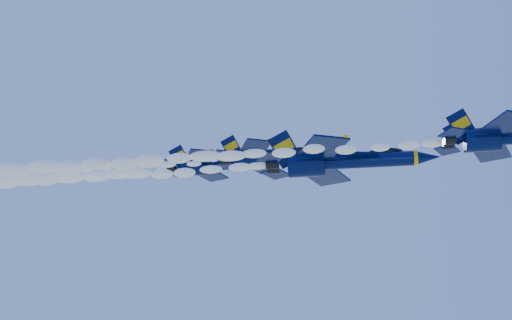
# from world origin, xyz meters

# --- Properties ---
(smoke_trail_jet_lead) EXTENTS (51.53, 1.81, 1.63)m
(smoke_trail_jet_lead) POSITION_xyz_m (-11.45, -11.87, 149.10)
(smoke_trail_jet_lead) COLOR white
(jet_second) EXTENTS (19.56, 16.05, 7.27)m
(jet_second) POSITION_xyz_m (4.33, -2.05, 151.76)
(jet_second) COLOR #030B36
(smoke_trail_jet_second) EXTENTS (51.53, 2.34, 2.10)m
(smoke_trail_jet_second) POSITION_xyz_m (-29.79, -2.05, 151.31)
(smoke_trail_jet_second) COLOR white
(jet_third) EXTENTS (15.15, 12.43, 5.63)m
(jet_third) POSITION_xyz_m (-4.60, 5.23, 155.75)
(jet_third) COLOR #030B36
(smoke_trail_jet_third) EXTENTS (51.53, 1.81, 1.63)m
(smoke_trail_jet_third) POSITION_xyz_m (-36.83, 5.23, 155.33)
(smoke_trail_jet_third) COLOR white
(jet_fourth) EXTENTS (15.60, 12.80, 5.80)m
(jet_fourth) POSITION_xyz_m (-12.74, 10.42, 156.94)
(jet_fourth) COLOR #030B36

